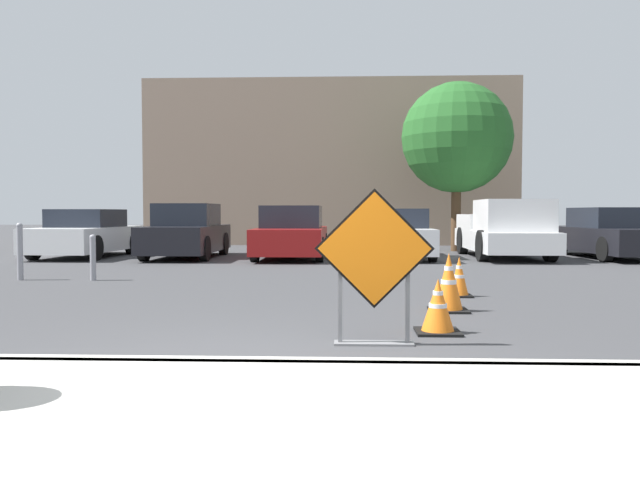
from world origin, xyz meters
TOP-DOWN VIEW (x-y plane):
  - ground_plane at (0.00, 10.00)m, footprint 96.00×96.00m
  - sidewalk_strip at (0.00, -1.18)m, footprint 23.64×2.35m
  - curb_lip at (0.00, 0.00)m, footprint 23.64×0.20m
  - road_closed_sign at (1.11, 1.20)m, footprint 1.16×0.20m
  - traffic_cone_nearest at (1.82, 1.84)m, footprint 0.47×0.47m
  - traffic_cone_second at (2.18, 3.33)m, footprint 0.49×0.49m
  - traffic_cone_third at (2.58, 4.76)m, footprint 0.38×0.38m
  - parked_car_nearest at (-6.66, 12.88)m, footprint 2.05×4.23m
  - parked_car_second at (-3.66, 12.68)m, footprint 1.83×4.08m
  - parked_car_third at (-0.67, 12.65)m, footprint 1.90×4.35m
  - parked_car_fourth at (2.33, 12.80)m, footprint 1.80×4.17m
  - pickup_truck at (5.32, 12.80)m, footprint 2.03×5.03m
  - parked_car_fifth at (8.32, 13.12)m, footprint 2.01×4.73m
  - bollard_nearest at (-3.94, 6.76)m, footprint 0.12×0.12m
  - bollard_second at (-5.35, 6.76)m, footprint 0.12×0.12m
  - building_facade_backdrop at (0.24, 21.92)m, footprint 14.72×5.00m
  - street_tree_behind_lot at (4.51, 16.02)m, footprint 3.63×3.63m

SIDE VIEW (x-z plane):
  - ground_plane at x=0.00m, z-range 0.00..0.00m
  - sidewalk_strip at x=0.00m, z-range 0.00..0.14m
  - curb_lip at x=0.00m, z-range 0.00..0.14m
  - traffic_cone_nearest at x=1.82m, z-range -0.01..0.57m
  - traffic_cone_third at x=2.58m, z-range -0.01..0.61m
  - traffic_cone_second at x=2.18m, z-range -0.01..0.76m
  - bollard_nearest at x=-3.94m, z-range 0.03..0.90m
  - bollard_second at x=-5.35m, z-range 0.03..1.12m
  - parked_car_fourth at x=2.33m, z-range -0.05..1.34m
  - parked_car_nearest at x=-6.66m, z-range -0.04..1.34m
  - parked_car_fifth at x=8.32m, z-range -0.05..1.37m
  - parked_car_third at x=-0.67m, z-range -0.06..1.41m
  - parked_car_second at x=-3.66m, z-range -0.06..1.47m
  - pickup_truck at x=5.32m, z-range -0.07..1.55m
  - road_closed_sign at x=1.11m, z-range 0.06..1.58m
  - building_facade_backdrop at x=0.24m, z-range 0.00..6.51m
  - street_tree_behind_lot at x=4.51m, z-range 0.95..6.52m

